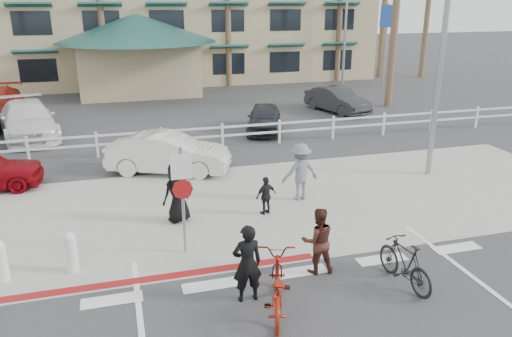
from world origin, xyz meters
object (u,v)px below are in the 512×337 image
object	(u,v)px
bike_black	(405,263)
bike_red	(276,286)
sign_post	(183,195)
car_white_sedan	(168,153)

from	to	relation	value
bike_black	bike_red	bearing A→B (deg)	-3.42
bike_red	bike_black	world-z (taller)	bike_red
sign_post	bike_red	world-z (taller)	sign_post
sign_post	car_white_sedan	distance (m)	5.96
bike_black	sign_post	bearing A→B (deg)	-38.83
car_white_sedan	bike_black	bearing A→B (deg)	-133.78
bike_red	bike_black	xyz separation A→B (m)	(2.85, 0.16, -0.04)
bike_red	car_white_sedan	bearing A→B (deg)	-65.51
bike_red	car_white_sedan	distance (m)	8.77
bike_black	car_white_sedan	world-z (taller)	car_white_sedan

